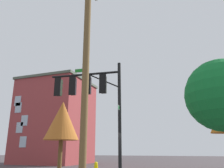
# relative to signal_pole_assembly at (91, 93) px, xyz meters

# --- Properties ---
(signal_pole_assembly) EXTENTS (4.71, 1.16, 6.82)m
(signal_pole_assembly) POSITION_rel_signal_pole_assembly_xyz_m (0.00, 0.00, 0.00)
(signal_pole_assembly) COLOR black
(signal_pole_assembly) RESTS_ON ground_plane
(utility_pole) EXTENTS (0.26, 1.80, 8.82)m
(utility_pole) POSITION_rel_signal_pole_assembly_xyz_m (-2.31, 5.30, -0.40)
(utility_pole) COLOR brown
(utility_pole) RESTS_ON ground_plane
(tree_mid) EXTENTS (4.52, 4.52, 7.09)m
(tree_mid) POSITION_rel_signal_pole_assembly_xyz_m (-7.74, -2.63, -0.16)
(tree_mid) COLOR brown
(tree_mid) RESTS_ON ground_plane
(tree_far) EXTENTS (2.84, 2.84, 5.50)m
(tree_far) POSITION_rel_signal_pole_assembly_xyz_m (4.34, -3.80, -1.08)
(tree_far) COLOR brown
(tree_far) RESTS_ON ground_plane
(brick_building) EXTENTS (8.13, 7.61, 10.25)m
(brick_building) POSITION_rel_signal_pole_assembly_xyz_m (10.63, -12.23, 0.16)
(brick_building) COLOR #98393A
(brick_building) RESTS_ON ground_plane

